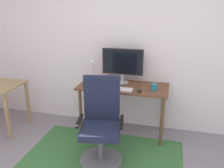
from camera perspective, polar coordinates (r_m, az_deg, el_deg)
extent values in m
cube|color=white|center=(3.58, 3.85, 9.76)|extent=(6.00, 0.10, 2.60)
cube|color=#376B36|center=(3.17, -2.10, -17.11)|extent=(1.97, 1.20, 0.01)
cube|color=brown|center=(3.38, 2.70, -0.66)|extent=(1.27, 0.57, 0.03)
cylinder|color=brown|center=(3.48, -7.55, -6.89)|extent=(0.04, 0.04, 0.72)
cylinder|color=brown|center=(3.26, 11.84, -8.99)|extent=(0.04, 0.04, 0.72)
cylinder|color=brown|center=(3.86, -5.12, -4.14)|extent=(0.04, 0.04, 0.72)
cylinder|color=brown|center=(3.66, 12.22, -5.81)|extent=(0.04, 0.04, 0.72)
cylinder|color=#B2B2B7|center=(3.51, 2.51, 0.47)|extent=(0.18, 0.18, 0.01)
cylinder|color=#B2B2B7|center=(3.49, 2.52, 1.48)|extent=(0.04, 0.04, 0.12)
cube|color=black|center=(3.43, 2.58, 5.41)|extent=(0.59, 0.04, 0.37)
cube|color=black|center=(3.41, 2.51, 5.33)|extent=(0.55, 0.00, 0.33)
cube|color=white|center=(3.22, 1.16, -1.16)|extent=(0.43, 0.13, 0.02)
ellipsoid|color=black|center=(3.15, 6.62, -1.59)|extent=(0.06, 0.10, 0.03)
cylinder|color=teal|center=(3.23, 10.09, -0.73)|extent=(0.08, 0.08, 0.09)
cube|color=black|center=(3.58, -4.02, 0.79)|extent=(0.10, 0.15, 0.01)
cylinder|color=black|center=(3.42, -4.48, -0.03)|extent=(0.11, 0.11, 0.01)
cylinder|color=beige|center=(3.37, -4.55, 2.64)|extent=(0.02, 0.02, 0.32)
cone|color=beige|center=(3.33, -4.64, 5.76)|extent=(0.08, 0.08, 0.06)
cylinder|color=slate|center=(3.08, -2.66, -17.83)|extent=(0.52, 0.52, 0.05)
cylinder|color=slate|center=(2.96, -2.72, -14.65)|extent=(0.06, 0.06, 0.36)
cube|color=#191E33|center=(2.84, -2.79, -10.96)|extent=(0.53, 0.53, 0.08)
cube|color=#191E33|center=(2.88, -2.45, -3.40)|extent=(0.44, 0.14, 0.57)
cube|color=black|center=(2.83, -7.90, -8.78)|extent=(0.10, 0.32, 0.03)
cube|color=black|center=(2.78, 2.35, -9.16)|extent=(0.10, 0.32, 0.03)
cube|color=#A17F52|center=(3.66, -23.84, -7.24)|extent=(0.04, 0.04, 0.70)
cube|color=#A17F52|center=(4.03, -19.56, -4.35)|extent=(0.04, 0.04, 0.70)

